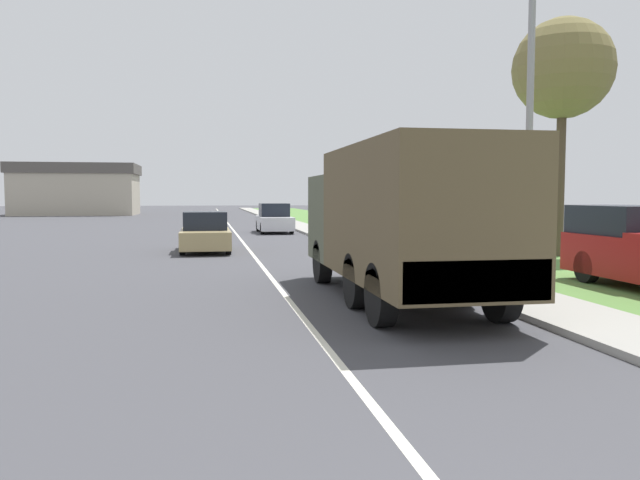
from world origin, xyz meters
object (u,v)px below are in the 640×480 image
at_px(car_nearest_ahead, 205,234).
at_px(lamp_post, 521,79).
at_px(car_second_ahead, 274,220).
at_px(military_truck, 400,217).

height_order(car_nearest_ahead, lamp_post, lamp_post).
relative_size(car_second_ahead, lamp_post, 0.60).
distance_m(car_nearest_ahead, lamp_post, 14.06).
height_order(car_nearest_ahead, car_second_ahead, car_second_ahead).
relative_size(military_truck, lamp_post, 1.07).
distance_m(car_second_ahead, lamp_post, 23.89).
xyz_separation_m(car_nearest_ahead, lamp_post, (6.19, -12.06, 3.72)).
relative_size(military_truck, car_second_ahead, 1.78).
bearing_deg(military_truck, car_second_ahead, 89.93).
bearing_deg(car_second_ahead, military_truck, -90.07).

